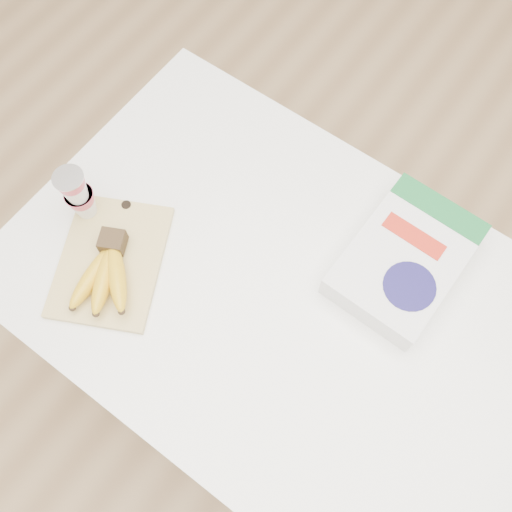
# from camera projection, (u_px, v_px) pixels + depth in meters

# --- Properties ---
(room) EXTENTS (4.00, 4.00, 4.00)m
(room) POSITION_uv_depth(u_px,v_px,m) (307.00, 138.00, 0.63)
(room) COLOR tan
(room) RESTS_ON ground
(table) EXTENTS (1.11, 0.74, 0.83)m
(table) POSITION_uv_depth(u_px,v_px,m) (278.00, 347.00, 1.49)
(table) COLOR white
(table) RESTS_ON ground
(cutting_board) EXTENTS (0.30, 0.33, 0.01)m
(cutting_board) POSITION_uv_depth(u_px,v_px,m) (111.00, 261.00, 1.13)
(cutting_board) COLOR tan
(cutting_board) RESTS_ON table
(bananas) EXTENTS (0.16, 0.18, 0.06)m
(bananas) POSITION_uv_depth(u_px,v_px,m) (105.00, 273.00, 1.09)
(bananas) COLOR #382816
(bananas) RESTS_ON cutting_board
(yogurt_stack) EXTENTS (0.06, 0.06, 0.14)m
(yogurt_stack) POSITION_uv_depth(u_px,v_px,m) (77.00, 194.00, 1.10)
(yogurt_stack) COLOR white
(yogurt_stack) RESTS_ON cutting_board
(cereal_box) EXTENTS (0.20, 0.30, 0.07)m
(cereal_box) POSITION_uv_depth(u_px,v_px,m) (405.00, 259.00, 1.11)
(cereal_box) COLOR white
(cereal_box) RESTS_ON table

